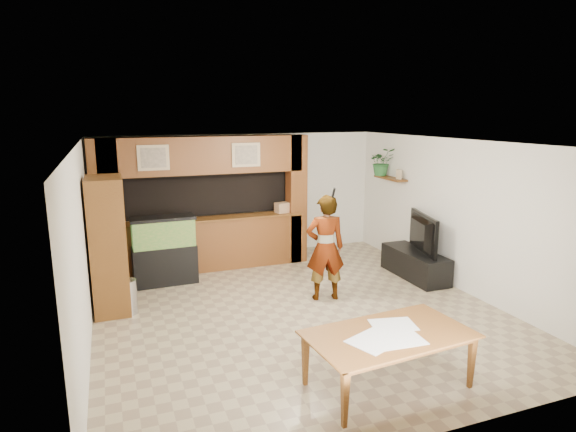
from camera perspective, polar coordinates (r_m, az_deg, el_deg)
name	(u,v)px	position (r m, az deg, el deg)	size (l,w,h in m)	color
floor	(297,310)	(7.69, 1.07, -11.06)	(6.50, 6.50, 0.00)	tan
ceiling	(298,143)	(7.08, 1.16, 8.67)	(6.50, 6.50, 0.00)	white
wall_back	(241,196)	(10.30, -5.59, 2.42)	(6.00, 6.00, 0.00)	silver
wall_left	(83,249)	(6.80, -23.14, -3.59)	(6.50, 6.50, 0.00)	silver
wall_right	(458,215)	(8.81, 19.55, 0.12)	(6.50, 6.50, 0.00)	silver
partition	(202,203)	(9.51, -10.15, 1.55)	(4.20, 0.99, 2.60)	brown
wall_clock	(84,191)	(7.66, -22.99, 2.70)	(0.05, 0.25, 0.25)	black
wall_shelf	(390,178)	(10.21, 12.03, 4.39)	(0.25, 0.90, 0.04)	brown
pantry_cabinet	(108,245)	(7.85, -20.53, -3.27)	(0.52, 0.86, 2.10)	brown
trash_can	(127,297)	(7.87, -18.50, -9.06)	(0.29, 0.29, 0.54)	#B2B2B7
aquarium	(164,251)	(8.89, -14.44, -4.07)	(1.12, 0.42, 1.24)	black
tv_stand	(415,264)	(9.37, 14.82, -5.52)	(0.55, 1.50, 0.50)	black
television	(417,233)	(9.21, 15.02, -1.94)	(1.23, 0.16, 0.71)	black
photo_frame	(399,174)	(9.94, 13.01, 4.82)	(0.03, 0.14, 0.19)	tan
potted_plant	(382,162)	(10.42, 11.05, 6.31)	(0.53, 0.46, 0.58)	#265F2C
person	(325,248)	(7.87, 4.44, -3.76)	(0.64, 0.42, 1.75)	#A38359
microphone	(334,193)	(7.55, 5.42, 2.75)	(0.04, 0.04, 0.17)	black
dining_table	(390,361)	(5.70, 11.99, -16.50)	(1.83, 1.02, 0.64)	brown
newspaper_a	(376,340)	(5.40, 10.42, -14.22)	(0.59, 0.43, 0.01)	silver
newspaper_b	(395,339)	(5.45, 12.58, -14.04)	(0.58, 0.42, 0.01)	silver
newspaper_c	(393,325)	(5.78, 12.34, -12.48)	(0.50, 0.36, 0.01)	silver
counter_box	(283,208)	(9.78, -0.60, 1.01)	(0.31, 0.20, 0.20)	tan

